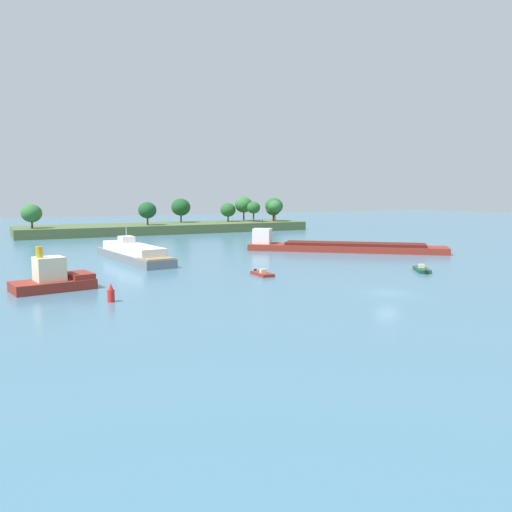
{
  "coord_description": "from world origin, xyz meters",
  "views": [
    {
      "loc": [
        -37.79,
        -43.32,
        10.7
      ],
      "look_at": [
        -2.1,
        26.89,
        1.2
      ],
      "focal_mm": 37.28,
      "sensor_mm": 36.0,
      "label": 1
    }
  ],
  "objects_px": {
    "white_riverboat": "(133,253)",
    "cargo_barge": "(341,246)",
    "small_motorboat": "(262,274)",
    "tugboat": "(54,279)",
    "channel_buoy_red": "(111,294)",
    "fishing_skiff": "(422,270)"
  },
  "relations": [
    {
      "from": "white_riverboat",
      "to": "cargo_barge",
      "type": "bearing_deg",
      "value": -5.76
    },
    {
      "from": "cargo_barge",
      "to": "small_motorboat",
      "type": "relative_size",
      "value": 7.31
    },
    {
      "from": "cargo_barge",
      "to": "tugboat",
      "type": "xyz_separation_m",
      "value": [
        -50.89,
        -17.07,
        0.35
      ]
    },
    {
      "from": "channel_buoy_red",
      "to": "cargo_barge",
      "type": "bearing_deg",
      "value": 29.49
    },
    {
      "from": "small_motorboat",
      "to": "channel_buoy_red",
      "type": "relative_size",
      "value": 2.22
    },
    {
      "from": "cargo_barge",
      "to": "fishing_skiff",
      "type": "xyz_separation_m",
      "value": [
        -4.9,
        -25.2,
        -0.63
      ]
    },
    {
      "from": "cargo_barge",
      "to": "fishing_skiff",
      "type": "bearing_deg",
      "value": -101.01
    },
    {
      "from": "fishing_skiff",
      "to": "channel_buoy_red",
      "type": "bearing_deg",
      "value": -178.35
    },
    {
      "from": "white_riverboat",
      "to": "tugboat",
      "type": "distance_m",
      "value": 25.02
    },
    {
      "from": "fishing_skiff",
      "to": "small_motorboat",
      "type": "bearing_deg",
      "value": 161.68
    },
    {
      "from": "small_motorboat",
      "to": "channel_buoy_red",
      "type": "bearing_deg",
      "value": -158.87
    },
    {
      "from": "small_motorboat",
      "to": "white_riverboat",
      "type": "height_order",
      "value": "white_riverboat"
    },
    {
      "from": "cargo_barge",
      "to": "small_motorboat",
      "type": "distance_m",
      "value": 31.58
    },
    {
      "from": "fishing_skiff",
      "to": "channel_buoy_red",
      "type": "xyz_separation_m",
      "value": [
        -41.78,
        -1.2,
        0.55
      ]
    },
    {
      "from": "white_riverboat",
      "to": "channel_buoy_red",
      "type": "height_order",
      "value": "white_riverboat"
    },
    {
      "from": "small_motorboat",
      "to": "white_riverboat",
      "type": "distance_m",
      "value": 24.76
    },
    {
      "from": "small_motorboat",
      "to": "white_riverboat",
      "type": "relative_size",
      "value": 0.18
    },
    {
      "from": "small_motorboat",
      "to": "channel_buoy_red",
      "type": "distance_m",
      "value": 22.48
    },
    {
      "from": "tugboat",
      "to": "white_riverboat",
      "type": "bearing_deg",
      "value": 56.21
    },
    {
      "from": "cargo_barge",
      "to": "white_riverboat",
      "type": "xyz_separation_m",
      "value": [
        -36.98,
        3.73,
        0.32
      ]
    },
    {
      "from": "white_riverboat",
      "to": "tugboat",
      "type": "xyz_separation_m",
      "value": [
        -13.91,
        -20.8,
        0.02
      ]
    },
    {
      "from": "cargo_barge",
      "to": "white_riverboat",
      "type": "relative_size",
      "value": 1.34
    }
  ]
}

